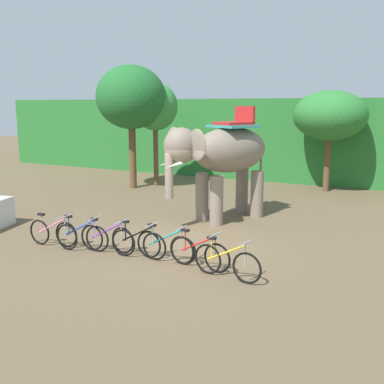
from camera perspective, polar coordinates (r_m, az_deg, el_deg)
name	(u,v)px	position (r m, az deg, el deg)	size (l,w,h in m)	color
ground_plane	(177,244)	(12.34, -1.95, -6.76)	(80.00, 80.00, 0.00)	brown
foliage_hedge	(297,137)	(24.93, 13.48, 6.93)	(36.00, 6.00, 4.14)	#28702D
tree_far_right	(131,98)	(20.40, -7.93, 12.05)	(3.15, 3.15, 5.59)	brown
tree_center_left	(155,107)	(20.92, -4.82, 10.94)	(2.11, 2.11, 4.87)	brown
tree_center_right	(330,116)	(20.32, 17.52, 9.44)	(3.19, 3.19, 4.46)	brown
elephant	(223,155)	(14.50, 4.03, 4.84)	(3.11, 4.11, 3.78)	gray
bike_pink	(53,233)	(12.54, -17.65, -5.16)	(1.71, 0.52, 0.92)	black
bike_blue	(81,235)	(12.14, -14.21, -5.50)	(1.71, 0.52, 0.92)	black
bike_purple	(107,239)	(11.69, -10.97, -6.02)	(1.71, 0.52, 0.92)	black
bike_black	(138,242)	(11.31, -7.05, -6.48)	(1.71, 0.52, 0.92)	black
bike_teal	(166,246)	(10.93, -3.46, -7.05)	(1.71, 0.52, 0.92)	black
bike_red	(199,253)	(10.45, 0.90, -7.90)	(1.70, 0.52, 0.92)	black
bike_yellow	(227,262)	(9.89, 4.53, -9.07)	(1.70, 0.52, 0.92)	black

